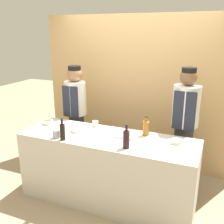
% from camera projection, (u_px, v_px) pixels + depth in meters
% --- Properties ---
extents(ground_plane, '(14.00, 14.00, 0.00)m').
position_uv_depth(ground_plane, '(108.00, 199.00, 3.51)').
color(ground_plane, tan).
extents(cabinet_wall, '(3.16, 0.18, 2.40)m').
position_uv_depth(cabinet_wall, '(138.00, 92.00, 4.23)').
color(cabinet_wall, tan).
rests_on(cabinet_wall, ground_plane).
extents(counter, '(2.22, 0.73, 0.90)m').
position_uv_depth(counter, '(108.00, 169.00, 3.37)').
color(counter, beige).
rests_on(counter, ground_plane).
extents(sauce_bowl_purple, '(0.15, 0.15, 0.04)m').
position_uv_depth(sauce_bowl_purple, '(77.00, 130.00, 3.40)').
color(sauce_bowl_purple, white).
rests_on(sauce_bowl_purple, counter).
extents(sauce_bowl_red, '(0.13, 0.13, 0.04)m').
position_uv_depth(sauce_bowl_red, '(177.00, 141.00, 3.05)').
color(sauce_bowl_red, white).
rests_on(sauce_bowl_red, counter).
extents(sauce_bowl_green, '(0.14, 0.14, 0.06)m').
position_uv_depth(sauce_bowl_green, '(48.00, 122.00, 3.67)').
color(sauce_bowl_green, white).
rests_on(sauce_bowl_green, counter).
extents(cutting_board, '(0.33, 0.24, 0.02)m').
position_uv_depth(cutting_board, '(123.00, 135.00, 3.28)').
color(cutting_board, white).
rests_on(cutting_board, counter).
extents(bottle_amber, '(0.08, 0.08, 0.25)m').
position_uv_depth(bottle_amber, '(146.00, 128.00, 3.26)').
color(bottle_amber, '#9E661E').
rests_on(bottle_amber, counter).
extents(bottle_wine, '(0.07, 0.07, 0.28)m').
position_uv_depth(bottle_wine, '(126.00, 139.00, 2.90)').
color(bottle_wine, black).
rests_on(bottle_wine, counter).
extents(bottle_soy, '(0.06, 0.06, 0.27)m').
position_uv_depth(bottle_soy, '(62.00, 131.00, 3.12)').
color(bottle_soy, black).
rests_on(bottle_soy, counter).
extents(cup_cream, '(0.08, 0.08, 0.08)m').
position_uv_depth(cup_cream, '(95.00, 124.00, 3.59)').
color(cup_cream, silver).
rests_on(cup_cream, counter).
extents(cup_steel, '(0.09, 0.09, 0.10)m').
position_uv_depth(cup_steel, '(57.00, 134.00, 3.20)').
color(cup_steel, '#B7B7BC').
rests_on(cup_steel, counter).
extents(chef_left, '(0.33, 0.33, 1.65)m').
position_uv_depth(chef_left, '(76.00, 113.00, 4.13)').
color(chef_left, '#28282D').
rests_on(chef_left, ground_plane).
extents(chef_right, '(0.35, 0.35, 1.71)m').
position_uv_depth(chef_right, '(184.00, 126.00, 3.51)').
color(chef_right, '#28282D').
rests_on(chef_right, ground_plane).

